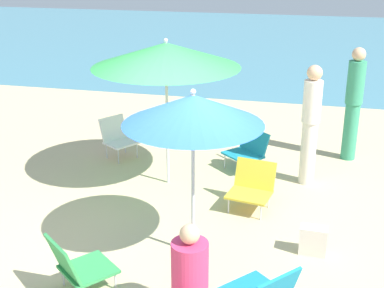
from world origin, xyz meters
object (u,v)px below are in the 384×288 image
at_px(umbrella_blue, 193,110).
at_px(person_b, 353,103).
at_px(beach_chair_a, 77,265).
at_px(person_a, 310,123).
at_px(umbrella_green, 166,55).
at_px(beach_chair_e, 252,185).
at_px(beach_bag, 313,240).
at_px(person_c, 189,275).
at_px(beach_chair_b, 248,149).
at_px(beach_chair_d, 117,136).

distance_m(umbrella_blue, person_b, 3.92).
distance_m(beach_chair_a, person_a, 3.94).
height_order(umbrella_green, person_a, umbrella_green).
bearing_deg(person_b, beach_chair_e, 141.96).
bearing_deg(beach_bag, beach_chair_a, -150.95).
distance_m(person_c, beach_bag, 1.86).
distance_m(umbrella_blue, beach_chair_b, 2.93).
distance_m(beach_chair_e, person_a, 1.34).
xyz_separation_m(beach_chair_d, person_b, (3.73, 0.80, 0.59)).
bearing_deg(beach_chair_b, beach_chair_a, 22.38).
distance_m(beach_chair_e, person_c, 2.46).
bearing_deg(beach_chair_d, umbrella_green, -3.00).
distance_m(person_b, beach_bag, 3.22).
xyz_separation_m(person_a, person_c, (-0.96, -3.42, -0.41)).
height_order(beach_chair_a, beach_chair_d, beach_chair_d).
height_order(beach_chair_a, person_c, person_c).
xyz_separation_m(person_b, person_c, (-1.60, -4.54, -0.44)).
relative_size(beach_chair_b, person_c, 0.76).
height_order(person_a, person_b, person_b).
bearing_deg(umbrella_green, beach_chair_d, 143.72).
distance_m(beach_chair_a, beach_chair_b, 3.75).
bearing_deg(beach_chair_a, beach_bag, -21.92).
height_order(beach_chair_d, person_c, person_c).
height_order(beach_chair_e, person_b, person_b).
xyz_separation_m(beach_chair_d, person_a, (3.09, -0.32, 0.56)).
height_order(umbrella_blue, person_b, umbrella_blue).
distance_m(beach_chair_b, beach_chair_e, 1.30).
bearing_deg(beach_chair_e, person_a, 154.97).
distance_m(umbrella_green, person_c, 3.42).
relative_size(beach_chair_b, beach_chair_d, 1.13).
xyz_separation_m(person_c, beach_bag, (1.10, 1.46, -0.34)).
height_order(beach_chair_a, beach_bag, beach_chair_a).
xyz_separation_m(person_a, person_b, (0.64, 1.13, 0.03)).
bearing_deg(beach_chair_a, umbrella_blue, -5.56).
bearing_deg(umbrella_green, person_c, -70.56).
xyz_separation_m(beach_chair_e, person_a, (0.69, 0.97, 0.61)).
relative_size(person_a, beach_bag, 5.25).
bearing_deg(umbrella_blue, beach_chair_a, -134.59).
xyz_separation_m(beach_chair_e, person_c, (-0.27, -2.44, 0.19)).
bearing_deg(beach_chair_d, beach_bag, -1.97).
height_order(beach_chair_a, person_a, person_a).
xyz_separation_m(beach_chair_d, beach_chair_e, (2.40, -1.30, -0.04)).
bearing_deg(beach_chair_a, umbrella_green, 35.63).
xyz_separation_m(umbrella_blue, beach_chair_e, (0.50, 1.28, -1.40)).
relative_size(umbrella_green, person_b, 1.16).
xyz_separation_m(person_b, beach_bag, (-0.50, -3.08, -0.78)).
bearing_deg(umbrella_green, person_a, 13.47).
bearing_deg(person_a, beach_chair_b, 147.21).
height_order(beach_chair_e, person_a, person_a).
xyz_separation_m(umbrella_blue, beach_chair_d, (-1.89, 2.58, -1.35)).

